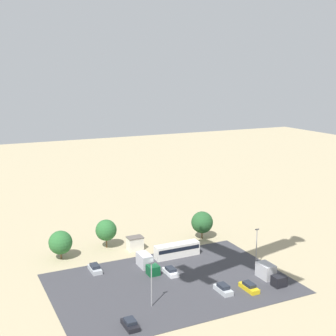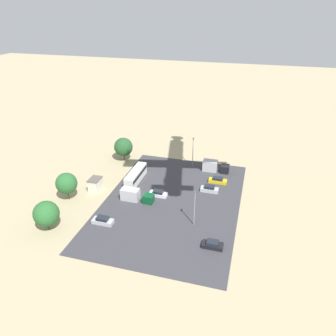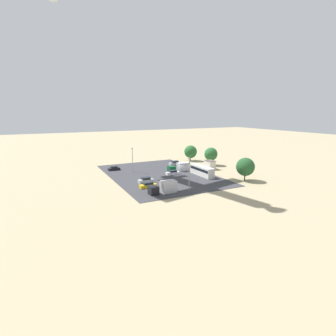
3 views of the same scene
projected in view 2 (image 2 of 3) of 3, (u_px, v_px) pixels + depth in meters
ground_plane at (141, 198)px, 80.41m from camera, size 400.00×400.00×0.00m
parking_lot_surface at (172, 202)px, 78.48m from camera, size 47.01×31.70×0.08m
shed_building at (95, 184)px, 82.91m from camera, size 3.79×2.77×3.22m
bus at (136, 175)px, 86.89m from camera, size 10.69×2.49×3.12m
parked_car_0 at (213, 245)px, 63.89m from camera, size 2.00×4.14×1.45m
parked_car_1 at (209, 189)px, 82.59m from camera, size 1.93×4.46×1.62m
parked_car_2 at (218, 180)px, 86.60m from camera, size 1.83×4.73×1.50m
parked_car_3 at (103, 221)px, 70.78m from camera, size 1.97×4.57×1.55m
parked_car_4 at (158, 194)px, 80.74m from camera, size 1.94×4.47×1.43m
parked_truck_0 at (135, 195)px, 78.63m from camera, size 2.35×8.02×2.88m
parked_truck_1 at (214, 166)px, 92.16m from camera, size 2.52×7.36×3.04m
tree_near_shed at (66, 183)px, 77.79m from camera, size 5.11×5.11×6.98m
tree_apron_mid at (46, 214)px, 67.60m from camera, size 5.38×5.38×6.62m
tree_apron_far at (123, 147)px, 97.28m from camera, size 5.54×5.54×7.09m
light_pole_lot_centre at (194, 207)px, 68.47m from camera, size 0.90×0.28×8.42m
light_pole_lot_edge at (193, 151)px, 93.43m from camera, size 0.90×0.28×8.69m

